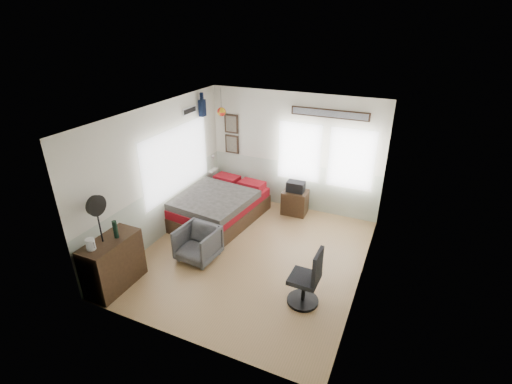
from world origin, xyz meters
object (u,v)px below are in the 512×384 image
nightstand (295,202)px  task_chair (307,282)px  bed (219,206)px  armchair (198,244)px  dresser (113,263)px

nightstand → task_chair: bearing=-70.0°
bed → task_chair: task_chair is taller
bed → armchair: bearing=-69.2°
bed → nightstand: size_ratio=4.09×
armchair → bed: bearing=108.8°
bed → armchair: size_ratio=3.18×
task_chair → armchair: bearing=172.3°
bed → task_chair: bearing=-28.2°
dresser → task_chair: task_chair is taller
bed → task_chair: 3.14m
nightstand → task_chair: (1.14, -2.77, 0.13)m
bed → task_chair: size_ratio=2.24×
armchair → nightstand: (1.07, 2.43, -0.05)m
armchair → task_chair: (2.21, -0.33, 0.09)m
armchair → nightstand: 2.66m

